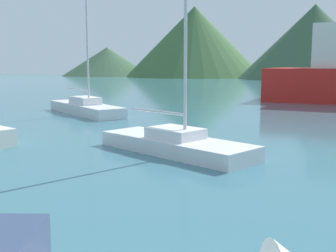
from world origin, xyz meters
TOP-DOWN VIEW (x-y plane):
  - sailboat_inner at (0.12, 15.44)m, footprint 6.54×4.61m
  - sailboat_outer at (-9.15, 25.21)m, footprint 7.45×6.22m
  - hill_west at (-49.21, 108.15)m, footprint 24.85×24.85m
  - hill_central at (-24.24, 108.85)m, footprint 35.89×35.89m
  - hill_east at (5.20, 99.48)m, footprint 32.61×32.61m

SIDE VIEW (x-z plane):
  - sailboat_inner at x=0.12m, z-range -5.24..6.12m
  - sailboat_outer at x=-9.15m, z-range -4.65..5.57m
  - hill_west at x=-49.21m, z-range 0.00..7.83m
  - hill_east at x=5.20m, z-range 0.00..16.03m
  - hill_central at x=-24.24m, z-range 0.00..17.98m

